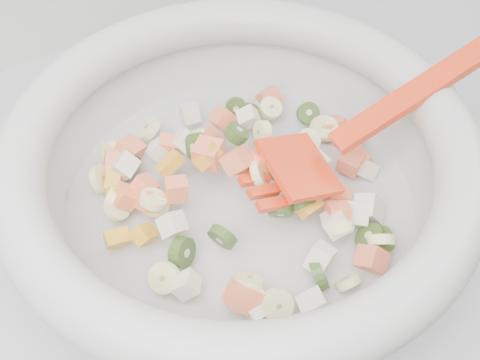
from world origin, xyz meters
TOP-DOWN VIEW (x-y plane):
  - mixing_bowl at (0.00, 1.40)m, footprint 0.51×0.42m

SIDE VIEW (x-z plane):
  - mixing_bowl at x=0.00m, z-range 0.89..1.04m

